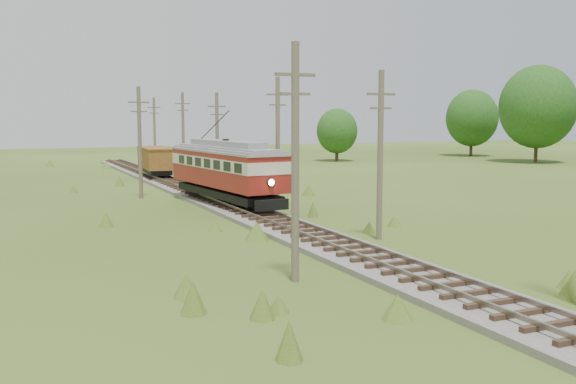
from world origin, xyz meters
name	(u,v)px	position (x,y,z in m)	size (l,w,h in m)	color
railbed_main	(221,202)	(0.00, 34.00, 0.19)	(3.60, 96.00, 0.57)	#605B54
streetcar	(226,167)	(0.00, 32.68, 2.82)	(4.41, 13.63, 6.17)	black
gondola	(156,160)	(0.00, 55.05, 2.01)	(3.11, 8.24, 2.69)	black
gravel_pile	(212,178)	(4.18, 49.36, 0.48)	(2.84, 3.02, 1.03)	gray
utility_pole_r_2	(380,153)	(3.30, 18.00, 4.42)	(1.60, 0.30, 8.60)	brown
utility_pole_r_3	(278,141)	(3.20, 31.00, 4.63)	(1.60, 0.30, 9.00)	brown
utility_pole_r_4	(217,140)	(3.00, 44.00, 4.32)	(1.60, 0.30, 8.40)	brown
utility_pole_r_5	(183,133)	(3.40, 57.00, 4.58)	(1.60, 0.30, 8.90)	brown
utility_pole_r_6	(155,132)	(3.20, 70.00, 4.47)	(1.60, 0.30, 8.70)	brown
utility_pole_l_a	(295,161)	(-4.20, 12.00, 4.63)	(1.60, 0.30, 9.00)	brown
utility_pole_l_b	(140,141)	(-4.50, 40.00, 4.42)	(1.60, 0.30, 8.60)	brown
tree_right_4	(538,107)	(54.00, 58.00, 7.75)	(10.50, 10.50, 13.53)	#38281C
tree_right_5	(472,118)	(56.00, 74.00, 6.19)	(8.40, 8.40, 10.82)	#38281C
tree_mid_b	(337,131)	(30.00, 72.00, 4.33)	(5.88, 5.88, 7.57)	#38281C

